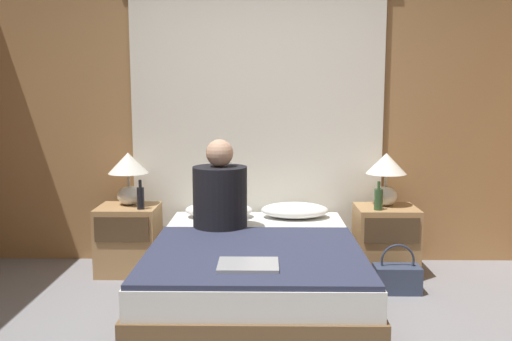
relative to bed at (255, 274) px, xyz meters
The scene contains 15 objects.
wall_back 1.49m from the bed, 90.00° to the left, with size 4.70×0.06×2.50m.
curtain_panel 1.40m from the bed, 90.00° to the left, with size 2.32×0.02×2.37m.
bed is the anchor object (origin of this frame).
nightstand_left 1.25m from the bed, 146.31° to the left, with size 0.48×0.43×0.55m.
nightstand_right 1.25m from the bed, 33.69° to the left, with size 0.48×0.43×0.55m.
lamp_left 1.42m from the bed, 144.07° to the left, with size 0.32×0.32×0.43m.
lamp_right 1.42m from the bed, 35.93° to the left, with size 0.32×0.32×0.43m.
pillow_left 0.86m from the bed, 112.53° to the left, with size 0.55×0.35×0.12m.
pillow_right 0.86m from the bed, 67.47° to the left, with size 0.55×0.35×0.12m.
blanket_on_bed 0.40m from the bed, 90.00° to the right, with size 1.34×1.23×0.03m.
person_left_in_bed 0.66m from the bed, 128.13° to the left, with size 0.40×0.40×0.67m.
beer_bottle_on_left_stand 1.16m from the bed, 147.19° to the left, with size 0.06×0.06×0.23m.
beer_bottle_on_right_stand 1.19m from the bed, 31.67° to the left, with size 0.07×0.07×0.23m.
laptop_on_bed 0.67m from the bed, 92.93° to the right, with size 0.34×0.25×0.02m.
handbag_on_floor 1.08m from the bed, 14.41° to the left, with size 0.33×0.18×0.36m.
Camera 1 is at (0.05, -2.79, 1.44)m, focal length 38.00 mm.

